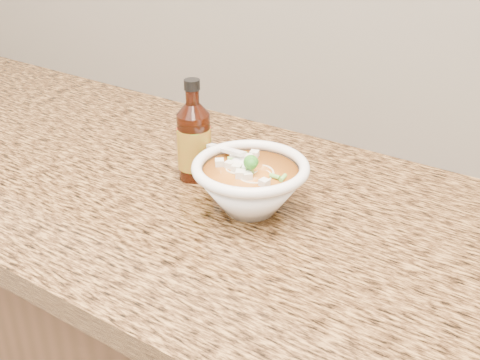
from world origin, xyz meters
The scene contains 3 objects.
counter_slab centered at (0.00, 1.68, 0.88)m, with size 4.00×0.68×0.04m, color olive.
soup_bowl centered at (-0.09, 1.66, 0.94)m, with size 0.21×0.19×0.10m.
hot_sauce_bottle centered at (-0.23, 1.70, 0.97)m, with size 0.06×0.06×0.18m.
Camera 1 is at (0.37, 0.96, 1.40)m, focal length 45.00 mm.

